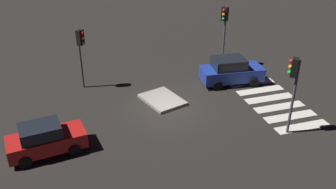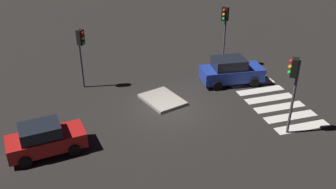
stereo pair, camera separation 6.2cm
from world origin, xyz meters
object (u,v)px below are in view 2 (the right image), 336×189
object	(u,v)px
car_blue	(231,71)
traffic_light_south	(294,78)
car_red	(45,139)
traffic_light_north	(81,45)
traffic_light_east	(225,22)
traffic_island	(162,100)

from	to	relation	value
car_blue	traffic_light_south	size ratio (longest dim) A/B	1.01
car_red	traffic_light_south	xyz separation A→B (m)	(-1.84, -12.21, 2.43)
traffic_light_south	traffic_light_north	distance (m)	12.90
traffic_light_north	traffic_light_east	bearing A→B (deg)	48.73
car_blue	traffic_light_east	world-z (taller)	traffic_light_east
traffic_island	car_blue	xyz separation A→B (m)	(1.11, -5.14, 0.80)
traffic_island	car_blue	size ratio (longest dim) A/B	0.73
traffic_light_east	traffic_island	bearing A→B (deg)	-6.93
car_red	traffic_light_south	world-z (taller)	traffic_light_south
car_red	traffic_light_south	distance (m)	12.58
traffic_light_north	car_blue	bearing A→B (deg)	32.00
traffic_island	car_red	size ratio (longest dim) A/B	0.81
traffic_island	traffic_light_east	bearing A→B (deg)	-55.62
traffic_island	traffic_light_south	distance (m)	8.10
car_blue	traffic_light_north	xyz separation A→B (m)	(2.17, 9.50, 2.13)
traffic_light_east	traffic_light_north	xyz separation A→B (m)	(-0.69, 10.16, -0.36)
car_red	car_blue	size ratio (longest dim) A/B	0.90
traffic_island	car_blue	distance (m)	5.32
traffic_island	traffic_light_north	distance (m)	6.19
traffic_island	traffic_light_east	xyz separation A→B (m)	(3.96, -5.79, 3.29)
car_red	car_blue	distance (m)	12.87
traffic_light_south	car_blue	bearing A→B (deg)	-50.22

